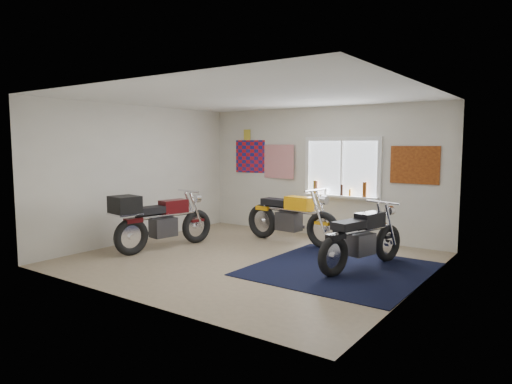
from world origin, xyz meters
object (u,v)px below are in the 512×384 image
Objects in this scene: navy_rug at (340,269)px; maroon_tourer at (158,220)px; yellow_triumph at (291,218)px; black_chrome_bike at (362,240)px.

maroon_tourer is at bearing -167.44° from navy_rug.
yellow_triumph reaches higher than navy_rug.
black_chrome_bike reaches higher than navy_rug.
black_chrome_bike is 3.66m from maroon_tourer.
yellow_triumph reaches higher than maroon_tourer.
maroon_tourer reaches higher than navy_rug.
black_chrome_bike is at bearing 45.92° from navy_rug.
maroon_tourer is (-1.66, -1.94, 0.07)m from yellow_triumph.
yellow_triumph is 2.55m from maroon_tourer.
maroon_tourer reaches higher than black_chrome_bike.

